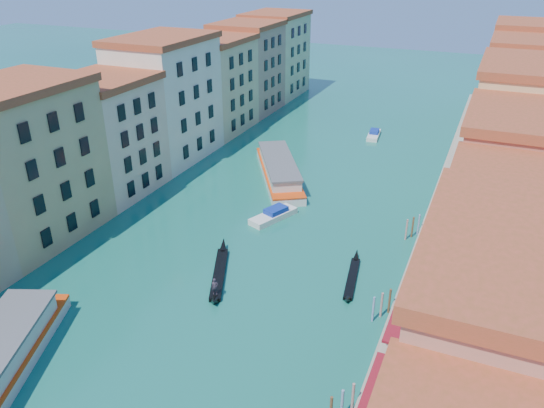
% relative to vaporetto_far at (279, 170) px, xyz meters
% --- Properties ---
extents(left_bank_palazzos, '(12.80, 128.40, 21.00)m').
position_rel_vaporetto_far_xyz_m(left_bank_palazzos, '(-21.75, -4.61, 8.24)').
color(left_bank_palazzos, beige).
rests_on(left_bank_palazzos, ground).
extents(right_bank_palazzos, '(12.80, 128.40, 21.00)m').
position_rel_vaporetto_far_xyz_m(right_bank_palazzos, '(34.25, -4.29, 8.28)').
color(right_bank_palazzos, '#A54531').
rests_on(right_bank_palazzos, ground).
extents(quay, '(4.00, 140.00, 1.00)m').
position_rel_vaporetto_far_xyz_m(quay, '(26.25, -4.29, -0.97)').
color(quay, gray).
rests_on(quay, ground).
extents(mooring_poles_right, '(1.44, 54.24, 3.20)m').
position_rel_vaporetto_far_xyz_m(mooring_poles_right, '(23.35, -40.49, -0.17)').
color(mooring_poles_right, '#543B1C').
rests_on(mooring_poles_right, ground).
extents(vaporetto_far, '(15.48, 21.39, 3.26)m').
position_rel_vaporetto_far_xyz_m(vaporetto_far, '(0.00, 0.00, 0.00)').
color(vaporetto_far, silver).
rests_on(vaporetto_far, ground).
extents(gondola_fore, '(6.23, 12.85, 2.70)m').
position_rel_vaporetto_far_xyz_m(gondola_fore, '(4.65, -29.11, -1.01)').
color(gondola_fore, black).
rests_on(gondola_fore, ground).
extents(gondola_far, '(2.49, 10.81, 1.53)m').
position_rel_vaporetto_far_xyz_m(gondola_far, '(18.85, -23.75, -1.15)').
color(gondola_far, black).
rests_on(gondola_far, ground).
extents(motorboat_mid, '(4.95, 7.72, 1.53)m').
position_rel_vaporetto_far_xyz_m(motorboat_mid, '(4.87, -13.57, -0.87)').
color(motorboat_mid, silver).
rests_on(motorboat_mid, ground).
extents(motorboat_far, '(2.73, 6.71, 1.35)m').
position_rel_vaporetto_far_xyz_m(motorboat_far, '(9.34, 26.70, -0.94)').
color(motorboat_far, white).
rests_on(motorboat_far, ground).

